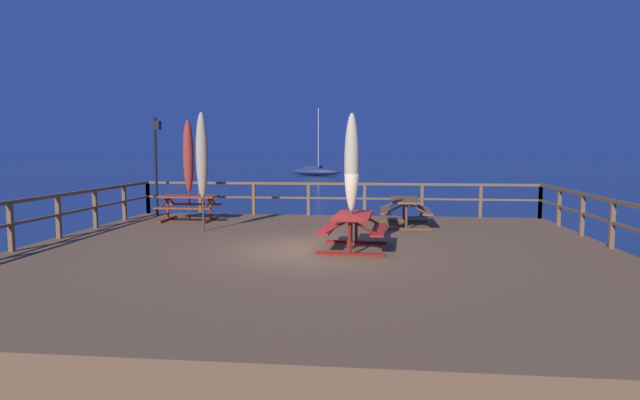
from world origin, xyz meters
The scene contains 13 objects.
ground_plane centered at (0.00, 0.00, 0.00)m, with size 600.00×600.00×0.00m, color navy.
wooden_deck centered at (0.00, 0.00, 0.43)m, with size 13.15×12.16×0.85m, color brown.
railing_waterside_far centered at (0.00, 5.93, 1.60)m, with size 12.95×0.10×1.09m.
railing_side_left centered at (-6.42, 0.00, 1.60)m, with size 0.10×11.96×1.09m.
railing_side_right centered at (6.42, 0.00, 1.60)m, with size 0.10×11.96×1.09m.
picnic_table_back_left centered at (-4.39, 4.31, 1.41)m, with size 1.73×1.44×0.78m.
picnic_table_mid_centre centered at (0.80, 0.19, 1.41)m, with size 1.50×1.83×0.78m.
picnic_table_front_left centered at (2.11, 3.87, 1.41)m, with size 1.40×1.96×0.78m.
patio_umbrella_tall_mid_left centered at (-4.39, 4.37, 2.80)m, with size 0.32×0.32×3.07m.
patio_umbrella_tall_back_right centered at (0.76, 0.21, 2.73)m, with size 0.32×0.32×2.95m.
patio_umbrella_short_front centered at (-3.27, 2.31, 2.85)m, with size 0.32×0.32×3.14m.
lamp_post_hooked centered at (-5.77, 5.21, 2.97)m, with size 0.43×0.62×3.20m.
sailboat_distant centered at (-5.69, 49.34, 0.51)m, with size 6.23×3.04×7.72m.
Camera 1 is at (1.30, -11.15, 3.03)m, focal length 29.57 mm.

